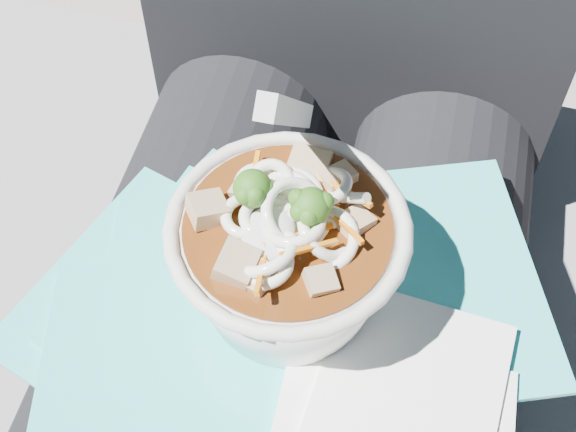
% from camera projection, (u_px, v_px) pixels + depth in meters
% --- Properties ---
extents(stone_ledge, '(1.02, 0.54, 0.45)m').
position_uv_depth(stone_ledge, '(314.00, 364.00, 0.92)').
color(stone_ledge, slate).
rests_on(stone_ledge, ground).
extents(lap, '(0.33, 0.48, 0.15)m').
position_uv_depth(lap, '(281.00, 370.00, 0.58)').
color(lap, black).
rests_on(lap, stone_ledge).
extents(person_body, '(0.34, 0.94, 1.00)m').
position_uv_depth(person_body, '(309.00, 249.00, 0.61)').
color(person_body, black).
rests_on(person_body, ground).
extents(plastic_bag, '(0.37, 0.33, 0.01)m').
position_uv_depth(plastic_bag, '(247.00, 312.00, 0.51)').
color(plastic_bag, '#2FC3C5').
rests_on(plastic_bag, lap).
extents(udon_bowl, '(0.16, 0.17, 0.19)m').
position_uv_depth(udon_bowl, '(288.00, 252.00, 0.47)').
color(udon_bowl, silver).
rests_on(udon_bowl, plastic_bag).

